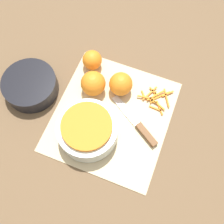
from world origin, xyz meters
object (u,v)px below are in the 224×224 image
object	(u,v)px
bowl_dark	(31,86)
orange_back	(92,60)
knife	(142,129)
orange_left	(93,83)
bowl_speckled	(88,130)
orange_right	(121,84)

from	to	relation	value
bowl_dark	orange_back	distance (m)	0.23
knife	orange_left	bearing A→B (deg)	10.65
knife	bowl_dark	bearing A→B (deg)	31.76
bowl_speckled	orange_right	bearing A→B (deg)	-11.62
orange_left	orange_right	distance (m)	0.09
bowl_speckled	orange_left	world-z (taller)	same
orange_right	knife	bearing A→B (deg)	-134.31
knife	orange_left	xyz separation A→B (m)	(0.08, 0.20, 0.04)
orange_back	orange_left	bearing A→B (deg)	-154.78
bowl_speckled	knife	world-z (taller)	bowl_speckled
orange_right	orange_back	distance (m)	0.14
knife	orange_left	distance (m)	0.22
orange_right	bowl_dark	bearing A→B (deg)	110.82
knife	orange_left	size ratio (longest dim) A/B	2.31
bowl_speckled	orange_left	distance (m)	0.16
bowl_dark	orange_left	distance (m)	0.21
bowl_speckled	orange_back	bearing A→B (deg)	19.97
orange_left	orange_back	size ratio (longest dim) A/B	1.22
knife	orange_back	size ratio (longest dim) A/B	2.83
bowl_dark	knife	bearing A→B (deg)	-90.48
knife	orange_back	xyz separation A→B (m)	(0.17, 0.24, 0.03)
bowl_speckled	orange_left	size ratio (longest dim) A/B	2.25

